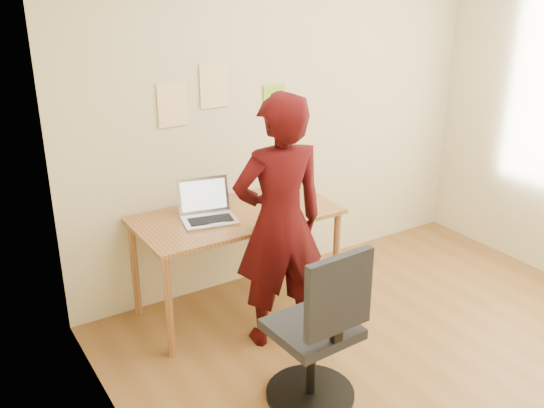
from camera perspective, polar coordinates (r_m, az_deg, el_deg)
room at (r=3.32m, az=17.89°, el=3.34°), size 3.58×3.58×2.78m
desk at (r=4.20m, az=-3.35°, el=-1.99°), size 1.40×0.70×0.74m
laptop at (r=4.08m, az=-6.11°, el=-0.69°), size 0.41×0.38×0.25m
paper_sheet at (r=4.29m, az=0.73°, el=-0.17°), size 0.22×0.30×0.00m
phone at (r=4.09m, az=0.40°, el=-1.24°), size 0.08×0.13×0.01m
wall_note_left at (r=4.15m, az=-9.36°, el=9.23°), size 0.21×0.00×0.30m
wall_note_mid at (r=4.26m, az=-5.49°, el=10.99°), size 0.21×0.00×0.30m
wall_note_right at (r=4.53m, az=0.21°, el=9.69°), size 0.18×0.00×0.24m
office_chair at (r=3.41m, az=4.46°, el=-12.57°), size 0.51×0.51×0.99m
person at (r=3.78m, az=0.70°, el=-1.82°), size 0.66×0.49×1.66m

